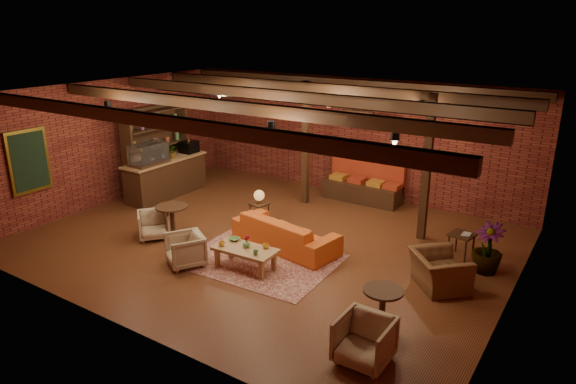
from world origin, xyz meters
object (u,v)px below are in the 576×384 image
Objects in this scene: coffee_table at (245,250)px; round_table_left at (172,216)px; side_table_lamp at (259,198)px; armchair_far at (364,339)px; armchair_a at (154,223)px; armchair_right at (440,265)px; sofa at (285,232)px; armchair_b at (185,248)px; plant_tall at (495,199)px; side_table_book at (462,235)px; round_table_right at (382,304)px.

coffee_table is 1.72× the size of round_table_left.
side_table_lamp is 5.64m from armchair_far.
coffee_table is 1.58× the size of side_table_lamp.
armchair_right is (6.01, 1.24, 0.10)m from armchair_a.
sofa is 2.96× the size of side_table_lamp.
armchair_b reaches higher than sofa.
sofa is at bearing 84.22° from coffee_table.
armchair_b is at bearing 65.05° from sofa.
armchair_right is 0.33× the size of plant_tall.
plant_tall reaches higher than armchair_right.
armchair_b is (-1.07, -0.53, -0.03)m from coffee_table.
armchair_far reaches higher than round_table_left.
armchair_a is 5.99m from armchair_far.
armchair_far is at bearing -17.46° from round_table_left.
side_table_lamp is 1.51× the size of side_table_book.
plant_tall is (5.19, 0.27, 0.89)m from side_table_lamp.
side_table_lamp is 1.14× the size of armchair_b.
armchair_b reaches higher than side_table_book.
side_table_book is at bearing 145.28° from plant_tall.
side_table_lamp reaches higher than armchair_far.
armchair_b is at bearing -35.34° from round_table_left.
side_table_book is at bearing 68.45° from armchair_b.
armchair_a is 0.96× the size of armchair_b.
round_table_right is (-0.28, -3.37, 0.01)m from side_table_book.
round_table_right is (3.10, -0.56, 0.11)m from coffee_table.
armchair_right is 2.72m from armchair_far.
armchair_b is at bearing -143.02° from side_table_book.
armchair_right is at bearing -38.56° from armchair_a.
armchair_right reaches higher than armchair_b.
plant_tall is (0.78, 3.79, 1.12)m from armchair_far.
armchair_right is 1.89× the size of side_table_book.
side_table_book is at bearing 8.56° from side_table_lamp.
armchair_far reaches higher than armchair_a.
side_table_book is at bearing -42.43° from armchair_right.
armchair_b is 0.71× the size of armchair_right.
sofa is 0.80× the size of plant_tall.
side_table_lamp is 5.27m from plant_tall.
armchair_a is 6.14m from armchair_right.
round_table_right is at bearing -31.91° from side_table_lamp.
armchair_b is 5.95m from plant_tall.
sofa is 3.62m from side_table_book.
armchair_b is at bearing -153.47° from coffee_table.
round_table_left is (-2.28, 0.33, 0.12)m from coffee_table.
coffee_table is at bearing -51.80° from armchair_a.
armchair_right reaches higher than armchair_far.
coffee_table is 4.40m from side_table_book.
sofa is at bearing -163.23° from plant_tall.
side_table_lamp is (-1.21, 2.12, 0.23)m from coffee_table.
sofa reaches higher than side_table_book.
round_table_left is at bearing -12.78° from armchair_a.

